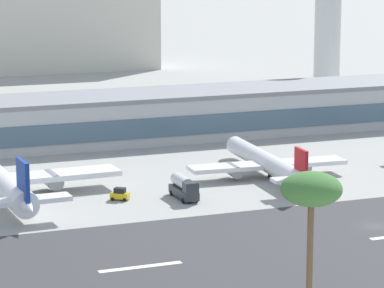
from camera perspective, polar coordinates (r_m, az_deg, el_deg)
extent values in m
plane|color=#9E9E99|center=(162.17, 10.36, -4.62)|extent=(1400.00, 1400.00, 0.00)
cube|color=white|center=(139.96, -2.93, -6.95)|extent=(12.00, 1.20, 0.01)
cube|color=#B7BABC|center=(233.47, -0.92, 1.59)|extent=(182.34, 20.25, 9.73)
cube|color=#476075|center=(224.10, 0.01, 1.06)|extent=(176.87, 0.30, 4.38)
cube|color=gray|center=(232.65, -0.92, 2.89)|extent=(184.16, 20.45, 1.00)
cylinder|color=silver|center=(286.75, 7.66, 5.68)|extent=(7.40, 7.40, 33.65)
cone|color=white|center=(160.63, -9.33, -3.48)|extent=(4.24, 8.04, 3.95)
cylinder|color=gray|center=(183.19, -7.92, -2.02)|extent=(3.08, 6.24, 2.85)
cube|color=white|center=(162.18, -9.49, -3.18)|extent=(15.27, 4.17, 0.77)
cube|color=navy|center=(161.46, -9.53, -2.13)|extent=(0.92, 5.95, 7.02)
cylinder|color=white|center=(193.96, 4.22, -1.02)|extent=(6.18, 36.19, 3.60)
sphere|color=white|center=(210.46, 2.43, -0.04)|extent=(3.42, 3.42, 3.42)
cone|color=white|center=(177.75, 6.35, -2.18)|extent=(3.70, 6.70, 3.24)
cube|color=white|center=(193.38, 4.30, -1.17)|extent=(31.35, 7.62, 0.79)
cylinder|color=gray|center=(196.15, 6.20, -1.22)|extent=(2.70, 5.20, 2.34)
cylinder|color=gray|center=(191.10, 2.35, -1.49)|extent=(2.70, 5.20, 2.34)
cube|color=white|center=(178.95, 6.17, -1.97)|extent=(10.74, 3.72, 0.63)
cube|color=red|center=(178.40, 6.18, -1.18)|extent=(0.92, 4.89, 5.76)
cylinder|color=black|center=(192.82, 4.41, -1.80)|extent=(0.65, 0.65, 0.99)
cube|color=#2D3338|center=(176.66, -0.47, -2.75)|extent=(2.62, 8.51, 1.40)
cylinder|color=silver|center=(177.18, -0.59, -2.12)|extent=(2.11, 5.79, 2.10)
cube|color=#2D3338|center=(173.36, -0.08, -2.47)|extent=(2.40, 2.05, 1.80)
cylinder|color=black|center=(173.69, -0.51, -3.23)|extent=(0.28, 0.90, 0.90)
cylinder|color=black|center=(174.61, 0.28, -3.15)|extent=(0.28, 0.90, 0.90)
cylinder|color=black|center=(179.08, -1.20, -2.79)|extent=(0.28, 0.90, 0.90)
cylinder|color=black|center=(179.98, -0.42, -2.71)|extent=(0.28, 0.90, 0.90)
cube|color=gold|center=(176.23, -4.10, -2.93)|extent=(3.53, 3.18, 1.00)
cube|color=black|center=(176.00, -4.10, -2.63)|extent=(2.31, 2.17, 0.90)
cylinder|color=black|center=(175.26, -3.83, -3.17)|extent=(0.65, 0.58, 0.60)
cylinder|color=black|center=(176.73, -3.66, -3.05)|extent=(0.65, 0.58, 0.60)
cylinder|color=black|center=(175.97, -4.52, -3.12)|extent=(0.65, 0.58, 0.60)
cylinder|color=black|center=(177.44, -4.35, -3.00)|extent=(0.65, 0.58, 0.60)
cylinder|color=brown|center=(121.63, 6.68, -6.06)|extent=(0.77, 0.77, 15.38)
ellipsoid|color=#427538|center=(119.59, 6.77, -2.54)|extent=(7.36, 7.36, 4.05)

